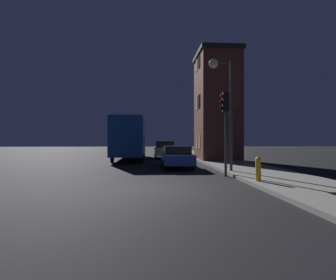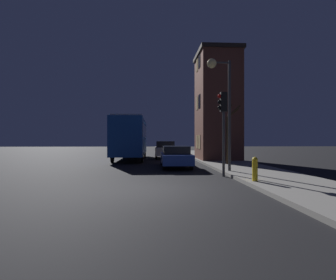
{
  "view_description": "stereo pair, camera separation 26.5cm",
  "coord_description": "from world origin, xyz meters",
  "px_view_note": "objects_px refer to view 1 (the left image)",
  "views": [
    {
      "loc": [
        -0.27,
        -8.9,
        1.69
      ],
      "look_at": [
        1.09,
        11.34,
        1.7
      ],
      "focal_mm": 28.0,
      "sensor_mm": 36.0,
      "label": 1
    },
    {
      "loc": [
        -0.01,
        -8.91,
        1.69
      ],
      "look_at": [
        1.09,
        11.34,
        1.7
      ],
      "focal_mm": 28.0,
      "sensor_mm": 36.0,
      "label": 2
    }
  ],
  "objects_px": {
    "bare_tree": "(229,136)",
    "car_mid_lane": "(164,149)",
    "bus": "(130,135)",
    "traffic_light": "(225,116)",
    "streetlamp": "(222,89)",
    "fire_hydrant": "(258,168)",
    "car_near_lane": "(176,156)"
  },
  "relations": [
    {
      "from": "traffic_light",
      "to": "car_near_lane",
      "type": "xyz_separation_m",
      "value": [
        -1.86,
        4.21,
        -2.11
      ]
    },
    {
      "from": "traffic_light",
      "to": "car_mid_lane",
      "type": "bearing_deg",
      "value": 99.77
    },
    {
      "from": "traffic_light",
      "to": "bare_tree",
      "type": "height_order",
      "value": "bare_tree"
    },
    {
      "from": "car_near_lane",
      "to": "streetlamp",
      "type": "bearing_deg",
      "value": -57.61
    },
    {
      "from": "streetlamp",
      "to": "car_mid_lane",
      "type": "distance_m",
      "value": 12.24
    },
    {
      "from": "bare_tree",
      "to": "car_mid_lane",
      "type": "xyz_separation_m",
      "value": [
        -3.77,
        7.87,
        -1.15
      ]
    },
    {
      "from": "traffic_light",
      "to": "car_mid_lane",
      "type": "relative_size",
      "value": 0.81
    },
    {
      "from": "bus",
      "to": "fire_hydrant",
      "type": "bearing_deg",
      "value": -66.59
    },
    {
      "from": "bare_tree",
      "to": "fire_hydrant",
      "type": "bearing_deg",
      "value": -98.2
    },
    {
      "from": "streetlamp",
      "to": "fire_hydrant",
      "type": "bearing_deg",
      "value": -82.39
    },
    {
      "from": "bare_tree",
      "to": "bus",
      "type": "relative_size",
      "value": 0.39
    },
    {
      "from": "car_mid_lane",
      "to": "fire_hydrant",
      "type": "distance_m",
      "value": 15.1
    },
    {
      "from": "bus",
      "to": "car_mid_lane",
      "type": "xyz_separation_m",
      "value": [
        3.04,
        1.44,
        -1.28
      ]
    },
    {
      "from": "car_mid_lane",
      "to": "fire_hydrant",
      "type": "relative_size",
      "value": 5.3
    },
    {
      "from": "streetlamp",
      "to": "bare_tree",
      "type": "height_order",
      "value": "streetlamp"
    },
    {
      "from": "traffic_light",
      "to": "bare_tree",
      "type": "bearing_deg",
      "value": 71.0
    },
    {
      "from": "traffic_light",
      "to": "fire_hydrant",
      "type": "height_order",
      "value": "traffic_light"
    },
    {
      "from": "bare_tree",
      "to": "fire_hydrant",
      "type": "distance_m",
      "value": 7.18
    },
    {
      "from": "bare_tree",
      "to": "car_mid_lane",
      "type": "distance_m",
      "value": 8.8
    },
    {
      "from": "bus",
      "to": "fire_hydrant",
      "type": "relative_size",
      "value": 10.75
    },
    {
      "from": "bare_tree",
      "to": "car_mid_lane",
      "type": "relative_size",
      "value": 0.79
    },
    {
      "from": "bus",
      "to": "car_near_lane",
      "type": "distance_m",
      "value": 7.79
    },
    {
      "from": "streetlamp",
      "to": "bus",
      "type": "height_order",
      "value": "streetlamp"
    },
    {
      "from": "car_near_lane",
      "to": "fire_hydrant",
      "type": "relative_size",
      "value": 5.21
    },
    {
      "from": "streetlamp",
      "to": "bus",
      "type": "distance_m",
      "value": 11.62
    },
    {
      "from": "bare_tree",
      "to": "bus",
      "type": "distance_m",
      "value": 9.37
    },
    {
      "from": "bus",
      "to": "car_mid_lane",
      "type": "height_order",
      "value": "bus"
    },
    {
      "from": "streetlamp",
      "to": "bare_tree",
      "type": "distance_m",
      "value": 4.55
    },
    {
      "from": "traffic_light",
      "to": "car_mid_lane",
      "type": "height_order",
      "value": "traffic_light"
    },
    {
      "from": "streetlamp",
      "to": "traffic_light",
      "type": "height_order",
      "value": "streetlamp"
    },
    {
      "from": "car_near_lane",
      "to": "car_mid_lane",
      "type": "relative_size",
      "value": 0.98
    },
    {
      "from": "bus",
      "to": "traffic_light",
      "type": "bearing_deg",
      "value": -64.92
    }
  ]
}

